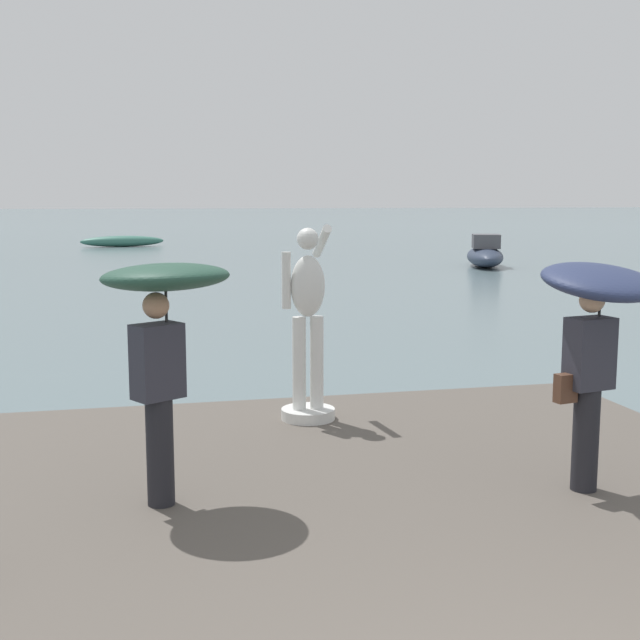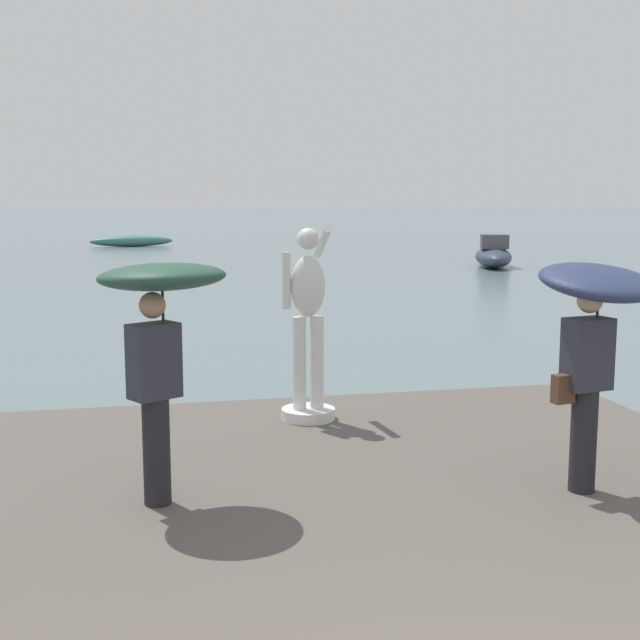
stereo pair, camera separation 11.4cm
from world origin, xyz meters
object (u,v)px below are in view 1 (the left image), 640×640
Objects in this scene: onlooker_right at (596,315)px; boat_rightward at (485,255)px; statue_white_figure at (308,331)px; boat_far at (122,241)px; onlooker_left at (163,314)px.

onlooker_right is 28.59m from boat_rightward.
statue_white_figure reaches higher than boat_far.
onlooker_right is at bearing -112.29° from boat_rightward.
onlooker_right is (1.88, -2.73, 0.49)m from statue_white_figure.
onlooker_left reaches higher than boat_rightward.
boat_rightward is (14.36, 25.95, -1.44)m from onlooker_left.
boat_rightward is at bearing 61.04° from onlooker_left.
statue_white_figure reaches higher than onlooker_right.
onlooker_right reaches higher than boat_rightward.
statue_white_figure is 26.90m from boat_rightward.
onlooker_right is 0.42× the size of boat_rightward.
onlooker_left is 44.47m from boat_far.
statue_white_figure is 1.10× the size of onlooker_left.
statue_white_figure is 2.85m from onlooker_left.
boat_far is (-2.24, 42.18, -1.07)m from statue_white_figure.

